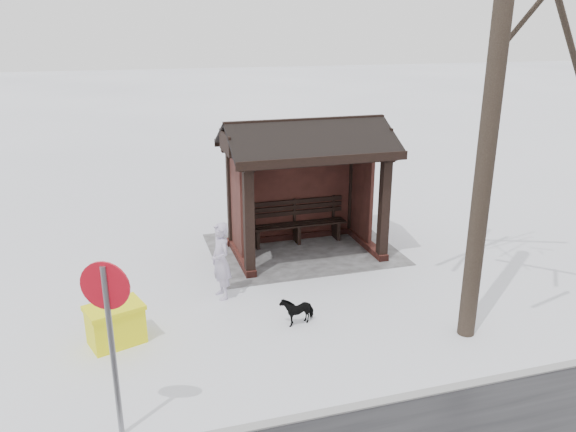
# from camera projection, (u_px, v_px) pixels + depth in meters

# --- Properties ---
(ground) EXTENTS (120.00, 120.00, 0.00)m
(ground) POSITION_uv_depth(u_px,v_px,m) (305.00, 252.00, 12.95)
(ground) COLOR white
(ground) RESTS_ON ground
(kerb) EXTENTS (120.00, 0.15, 0.06)m
(kerb) POSITION_uv_depth(u_px,v_px,m) (426.00, 394.00, 7.95)
(kerb) COLOR gray
(kerb) RESTS_ON ground
(trampled_patch) EXTENTS (4.20, 3.20, 0.02)m
(trampled_patch) POSITION_uv_depth(u_px,v_px,m) (302.00, 249.00, 13.13)
(trampled_patch) COLOR gray
(trampled_patch) RESTS_ON ground
(bus_shelter) EXTENTS (3.60, 2.40, 3.09)m
(bus_shelter) POSITION_uv_depth(u_px,v_px,m) (304.00, 159.00, 12.40)
(bus_shelter) COLOR #3C1A15
(bus_shelter) RESTS_ON ground
(pedestrian) EXTENTS (0.47, 0.61, 1.51)m
(pedestrian) POSITION_uv_depth(u_px,v_px,m) (221.00, 261.00, 10.58)
(pedestrian) COLOR #ADA2BE
(pedestrian) RESTS_ON ground
(dog) EXTENTS (0.64, 0.40, 0.50)m
(dog) POSITION_uv_depth(u_px,v_px,m) (297.00, 310.00, 9.81)
(dog) COLOR black
(dog) RESTS_ON ground
(grit_bin) EXTENTS (1.03, 0.86, 0.68)m
(grit_bin) POSITION_uv_depth(u_px,v_px,m) (116.00, 324.00, 9.15)
(grit_bin) COLOR yellow
(grit_bin) RESTS_ON ground
(road_sign) EXTENTS (0.57, 0.28, 2.40)m
(road_sign) POSITION_uv_depth(u_px,v_px,m) (108.00, 314.00, 6.64)
(road_sign) COLOR slate
(road_sign) RESTS_ON ground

